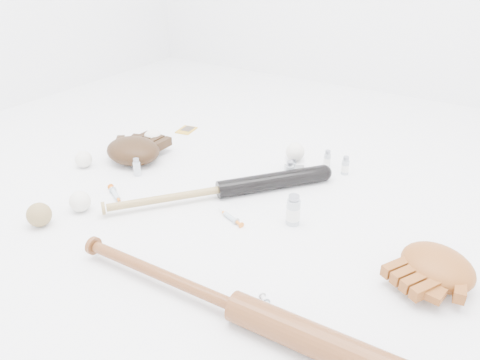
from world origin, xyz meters
The scene contains 21 objects.
bat_dark centered at (-0.06, 0.03, 0.03)m, with size 0.83×0.06×0.06m, color black, non-canonical shape.
bat_wood centered at (0.30, -0.42, 0.04)m, with size 1.00×0.07×0.07m, color brown, non-canonical shape.
glove_dark centered at (-0.51, 0.08, 0.05)m, with size 0.27×0.27×0.10m, color black, non-canonical shape.
glove_tan centered at (0.66, -0.02, 0.04)m, with size 0.24×0.24×0.09m, color brown, non-canonical shape.
trading_card centered at (-0.53, 0.45, 0.00)m, with size 0.07×0.09×0.01m, color gold.
pedestal centered at (0.07, 0.36, 0.02)m, with size 0.07×0.07×0.04m, color white.
baseball_on_pedestal centered at (0.07, 0.36, 0.08)m, with size 0.07×0.07×0.07m, color white.
baseball_left centered at (-0.64, -0.06, 0.03)m, with size 0.07×0.07×0.07m, color white.
baseball_upper centered at (-0.53, 0.22, 0.04)m, with size 0.08×0.08×0.08m, color white.
baseball_mid centered at (-0.39, -0.28, 0.03)m, with size 0.07×0.07×0.07m, color white.
baseball_aged centered at (-0.43, -0.41, 0.04)m, with size 0.08×0.08×0.08m, color olive.
syringe_0 centered at (-0.36, -0.16, 0.01)m, with size 0.15×0.03×0.02m, color #ADBCC6, non-canonical shape.
syringe_1 centered at (0.05, -0.07, 0.01)m, with size 0.14×0.02×0.02m, color #ADBCC6, non-canonical shape.
syringe_2 centered at (0.11, 0.28, 0.01)m, with size 0.16×0.03×0.02m, color #ADBCC6, non-canonical shape.
syringe_3 centered at (0.36, -0.36, 0.01)m, with size 0.13×0.02×0.02m, color #ADBCC6, non-canonical shape.
vial_0 centered at (0.16, 0.45, 0.03)m, with size 0.03×0.03×0.07m, color #B0B9C1.
vial_1 centered at (0.07, 0.33, 0.03)m, with size 0.02×0.02×0.06m, color #B0B9C1.
vial_2 centered at (0.09, 0.27, 0.04)m, with size 0.03×0.03×0.08m, color #B0B9C1.
vial_3 centered at (0.23, 0.02, 0.05)m, with size 0.04×0.04×0.10m, color #B0B9C1.
vial_4 centered at (-0.41, 0.00, 0.03)m, with size 0.03×0.03×0.07m, color #B0B9C1.
vial_5 centered at (0.24, 0.43, 0.04)m, with size 0.03×0.03×0.07m, color #B0B9C1.
Camera 1 is at (0.75, -1.11, 0.81)m, focal length 35.00 mm.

